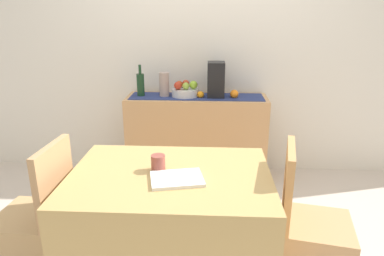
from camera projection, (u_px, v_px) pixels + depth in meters
name	position (u px, v px, depth m)	size (l,w,h in m)	color
ground_plane	(193.00, 228.00, 2.77)	(6.40, 6.40, 0.02)	beige
room_wall_rear	(199.00, 39.00, 3.46)	(6.40, 0.06, 2.70)	silver
sideboard_console	(196.00, 138.00, 3.50)	(1.35, 0.42, 0.83)	tan
table_runner	(197.00, 97.00, 3.37)	(1.27, 0.32, 0.01)	navy
fruit_bowl	(185.00, 92.00, 3.37)	(0.26, 0.26, 0.07)	silver
apple_right	(186.00, 86.00, 3.31)	(0.07, 0.07, 0.07)	#8FAF3D
apple_upper	(179.00, 84.00, 3.39)	(0.07, 0.07, 0.07)	#A63F18
apple_center	(186.00, 83.00, 3.41)	(0.07, 0.07, 0.07)	#A6381F
apple_left	(193.00, 85.00, 3.33)	(0.08, 0.08, 0.08)	#88B42D
apple_front	(178.00, 86.00, 3.31)	(0.07, 0.07, 0.07)	#AC2E1C
wine_bottle	(141.00, 84.00, 3.36)	(0.07, 0.07, 0.30)	#1A3A20
coffee_maker	(216.00, 80.00, 3.31)	(0.16, 0.18, 0.33)	black
ceramic_vase	(164.00, 85.00, 3.35)	(0.09, 0.09, 0.23)	#A48D84
orange_loose_end	(234.00, 94.00, 3.31)	(0.08, 0.08, 0.08)	orange
orange_loose_near_bowl	(201.00, 95.00, 3.32)	(0.07, 0.07, 0.07)	orange
dining_table	(171.00, 230.00, 2.10)	(1.14, 0.84, 0.74)	tan
open_book	(177.00, 179.00, 1.91)	(0.28, 0.21, 0.02)	white
coffee_cup	(158.00, 163.00, 2.01)	(0.08, 0.08, 0.09)	brown
chair_near_window	(38.00, 240.00, 2.18)	(0.42, 0.42, 0.90)	tan
chair_by_corner	(311.00, 249.00, 2.10)	(0.47, 0.47, 0.90)	tan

